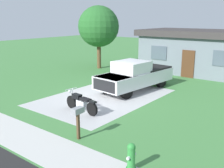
# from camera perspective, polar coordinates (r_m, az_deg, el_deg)

# --- Properties ---
(ground_plane) EXTENTS (80.00, 80.00, 0.00)m
(ground_plane) POSITION_cam_1_polar(r_m,az_deg,el_deg) (15.55, -1.76, -2.84)
(ground_plane) COLOR #427E40
(driveway_pad) EXTENTS (5.24, 7.94, 0.01)m
(driveway_pad) POSITION_cam_1_polar(r_m,az_deg,el_deg) (15.55, -1.76, -2.83)
(driveway_pad) COLOR #B7B7B7
(driveway_pad) RESTS_ON ground
(sidewalk_strip) EXTENTS (36.00, 1.80, 0.01)m
(sidewalk_strip) POSITION_cam_1_polar(r_m,az_deg,el_deg) (11.86, -20.87, -9.32)
(sidewalk_strip) COLOR beige
(sidewalk_strip) RESTS_ON ground
(motorcycle) EXTENTS (2.21, 0.70, 1.09)m
(motorcycle) POSITION_cam_1_polar(r_m,az_deg,el_deg) (13.17, -6.60, -3.94)
(motorcycle) COLOR black
(motorcycle) RESTS_ON ground
(pickup_truck) EXTENTS (2.55, 5.79, 1.90)m
(pickup_truck) POSITION_cam_1_polar(r_m,az_deg,el_deg) (16.97, 5.11, 1.88)
(pickup_truck) COLOR black
(pickup_truck) RESTS_ON ground
(fire_hydrant) EXTENTS (0.32, 0.40, 0.87)m
(fire_hydrant) POSITION_cam_1_polar(r_m,az_deg,el_deg) (8.38, 4.12, -15.23)
(fire_hydrant) COLOR #2D8C38
(fire_hydrant) RESTS_ON ground
(mailbox) EXTENTS (0.26, 0.48, 1.26)m
(mailbox) POSITION_cam_1_polar(r_m,az_deg,el_deg) (10.13, -7.31, -6.54)
(mailbox) COLOR #4C3823
(mailbox) RESTS_ON ground
(shade_tree) EXTENTS (3.60, 3.60, 5.53)m
(shade_tree) POSITION_cam_1_polar(r_m,az_deg,el_deg) (24.04, -2.86, 12.14)
(shade_tree) COLOR brown
(shade_tree) RESTS_ON ground
(neighbor_house) EXTENTS (9.60, 5.60, 3.50)m
(neighbor_house) POSITION_cam_1_polar(r_m,az_deg,el_deg) (23.47, 18.38, 6.69)
(neighbor_house) COLOR slate
(neighbor_house) RESTS_ON ground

